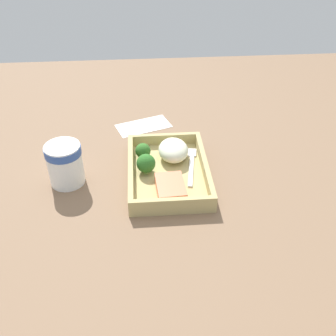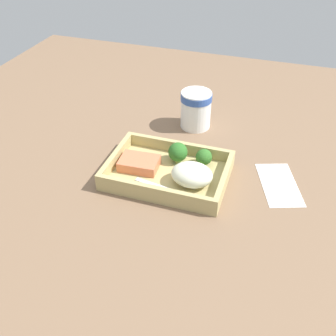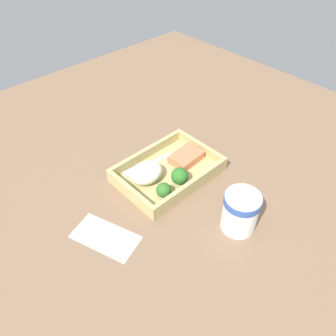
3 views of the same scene
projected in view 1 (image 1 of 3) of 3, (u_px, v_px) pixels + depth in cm
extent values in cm
cube|color=brown|center=(168.00, 180.00, 98.73)|extent=(160.00, 160.00, 2.00)
cube|color=tan|center=(168.00, 175.00, 97.78)|extent=(27.90, 19.49, 1.20)
cube|color=tan|center=(205.00, 166.00, 97.10)|extent=(27.90, 1.20, 3.00)
cube|color=tan|center=(131.00, 170.00, 95.94)|extent=(27.90, 1.20, 3.00)
cube|color=tan|center=(173.00, 204.00, 85.83)|extent=(1.20, 17.09, 3.00)
cube|color=tan|center=(164.00, 139.00, 107.22)|extent=(1.20, 17.09, 3.00)
cube|color=#DC724C|center=(169.00, 188.00, 90.88)|extent=(9.54, 6.99, 2.41)
ellipsoid|color=silver|center=(173.00, 150.00, 101.08)|extent=(9.48, 7.64, 4.95)
cylinder|color=#81AB5F|center=(146.00, 170.00, 97.28)|extent=(1.79, 1.79, 1.38)
sphere|color=#2C6724|center=(146.00, 163.00, 96.10)|extent=(4.70, 4.70, 4.70)
cylinder|color=#7F9B52|center=(143.00, 156.00, 102.39)|extent=(1.50, 1.50, 1.10)
sphere|color=#316825|center=(143.00, 151.00, 101.41)|extent=(3.96, 3.96, 3.96)
cube|color=silver|center=(191.00, 170.00, 97.84)|extent=(12.41, 3.11, 0.44)
cube|color=silver|center=(192.00, 153.00, 104.17)|extent=(3.71, 2.73, 0.44)
cylinder|color=white|center=(65.00, 164.00, 93.70)|extent=(8.33, 8.33, 10.47)
cylinder|color=#3356A8|center=(63.00, 150.00, 91.38)|extent=(8.58, 8.58, 1.88)
cube|color=white|center=(143.00, 126.00, 118.02)|extent=(12.81, 17.52, 0.24)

